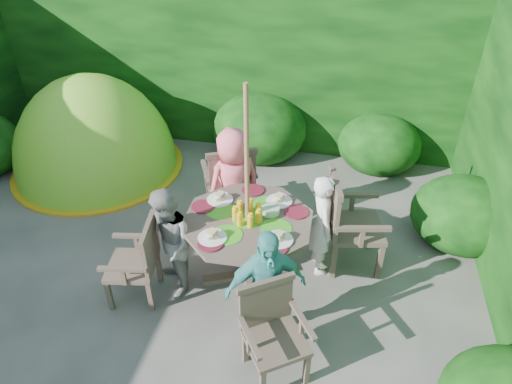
% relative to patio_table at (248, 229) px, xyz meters
% --- Properties ---
extents(ground, '(60.00, 60.00, 0.00)m').
position_rel_patio_table_xyz_m(ground, '(-1.04, -0.64, -0.67)').
color(ground, '#47453F').
rests_on(ground, ground).
extents(hedge_enclosure, '(9.00, 9.00, 2.50)m').
position_rel_patio_table_xyz_m(hedge_enclosure, '(-1.04, 0.69, 0.58)').
color(hedge_enclosure, black).
rests_on(hedge_enclosure, ground).
extents(patio_table, '(1.80, 1.80, 0.95)m').
position_rel_patio_table_xyz_m(patio_table, '(0.00, 0.00, 0.00)').
color(patio_table, '#42352B').
rests_on(patio_table, ground).
extents(parasol_pole, '(0.06, 0.06, 2.20)m').
position_rel_patio_table_xyz_m(parasol_pole, '(-0.00, -0.00, 0.43)').
color(parasol_pole, brown).
rests_on(parasol_pole, ground).
extents(garden_chair_right, '(0.68, 0.74, 1.06)m').
position_rel_patio_table_xyz_m(garden_chair_right, '(0.98, 0.46, -0.10)').
color(garden_chair_right, '#42352B').
rests_on(garden_chair_right, ground).
extents(garden_chair_left, '(0.55, 0.60, 0.88)m').
position_rel_patio_table_xyz_m(garden_chair_left, '(-1.00, -0.47, -0.20)').
color(garden_chair_left, '#42352B').
rests_on(garden_chair_left, ground).
extents(garden_chair_back, '(0.78, 0.74, 1.01)m').
position_rel_patio_table_xyz_m(garden_chair_back, '(-0.45, 0.99, -0.13)').
color(garden_chair_back, '#42352B').
rests_on(garden_chair_back, ground).
extents(garden_chair_front, '(0.68, 0.67, 0.86)m').
position_rel_patio_table_xyz_m(garden_chair_front, '(0.44, -1.01, -0.21)').
color(garden_chair_front, '#42352B').
rests_on(garden_chair_front, ground).
extents(child_right, '(0.38, 0.48, 1.17)m').
position_rel_patio_table_xyz_m(child_right, '(0.73, 0.33, -0.08)').
color(child_right, white).
rests_on(child_right, ground).
extents(child_left, '(0.71, 0.75, 1.21)m').
position_rel_patio_table_xyz_m(child_left, '(-0.73, -0.33, -0.06)').
color(child_left, gray).
rests_on(child_left, ground).
extents(child_back, '(0.79, 0.78, 1.38)m').
position_rel_patio_table_xyz_m(child_back, '(-0.33, 0.73, 0.02)').
color(child_back, '#FC687D').
rests_on(child_back, ground).
extents(child_front, '(0.80, 0.61, 1.26)m').
position_rel_patio_table_xyz_m(child_front, '(0.33, -0.73, -0.04)').
color(child_front, teal).
rests_on(child_front, ground).
extents(dome_tent, '(2.47, 2.47, 2.82)m').
position_rel_patio_table_xyz_m(dome_tent, '(-2.70, 1.74, -0.67)').
color(dome_tent, '#7EDA2A').
rests_on(dome_tent, ground).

